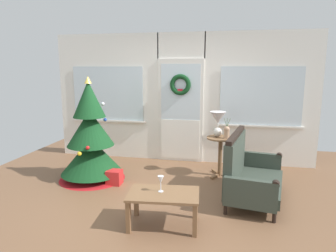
{
  "coord_description": "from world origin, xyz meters",
  "views": [
    {
      "loc": [
        0.96,
        -3.93,
        1.87
      ],
      "look_at": [
        0.05,
        0.55,
        1.0
      ],
      "focal_mm": 32.66,
      "sensor_mm": 36.0,
      "label": 1
    }
  ],
  "objects_px": {
    "table_lamp": "(218,121)",
    "gift_box": "(114,177)",
    "settee_sofa": "(248,173)",
    "wine_glass": "(161,180)",
    "coffee_table": "(164,198)",
    "flower_vase": "(227,132)",
    "christmas_tree": "(91,142)",
    "side_table": "(220,149)"
  },
  "relations": [
    {
      "from": "table_lamp",
      "to": "gift_box",
      "type": "distance_m",
      "value": 1.99
    },
    {
      "from": "settee_sofa",
      "to": "wine_glass",
      "type": "relative_size",
      "value": 7.59
    },
    {
      "from": "settee_sofa",
      "to": "gift_box",
      "type": "height_order",
      "value": "settee_sofa"
    },
    {
      "from": "coffee_table",
      "to": "gift_box",
      "type": "relative_size",
      "value": 3.78
    },
    {
      "from": "wine_glass",
      "to": "settee_sofa",
      "type": "bearing_deg",
      "value": 42.98
    },
    {
      "from": "table_lamp",
      "to": "coffee_table",
      "type": "xyz_separation_m",
      "value": [
        -0.54,
        -1.93,
        -0.63
      ]
    },
    {
      "from": "flower_vase",
      "to": "settee_sofa",
      "type": "bearing_deg",
      "value": -67.82
    },
    {
      "from": "christmas_tree",
      "to": "coffee_table",
      "type": "bearing_deg",
      "value": -40.33
    },
    {
      "from": "table_lamp",
      "to": "flower_vase",
      "type": "height_order",
      "value": "table_lamp"
    },
    {
      "from": "flower_vase",
      "to": "wine_glass",
      "type": "distance_m",
      "value": 1.96
    },
    {
      "from": "flower_vase",
      "to": "coffee_table",
      "type": "height_order",
      "value": "flower_vase"
    },
    {
      "from": "coffee_table",
      "to": "wine_glass",
      "type": "distance_m",
      "value": 0.21
    },
    {
      "from": "christmas_tree",
      "to": "gift_box",
      "type": "bearing_deg",
      "value": -19.92
    },
    {
      "from": "settee_sofa",
      "to": "side_table",
      "type": "height_order",
      "value": "settee_sofa"
    },
    {
      "from": "settee_sofa",
      "to": "flower_vase",
      "type": "distance_m",
      "value": 0.97
    },
    {
      "from": "settee_sofa",
      "to": "flower_vase",
      "type": "xyz_separation_m",
      "value": [
        -0.33,
        0.81,
        0.43
      ]
    },
    {
      "from": "table_lamp",
      "to": "coffee_table",
      "type": "distance_m",
      "value": 2.1
    },
    {
      "from": "christmas_tree",
      "to": "flower_vase",
      "type": "bearing_deg",
      "value": 13.14
    },
    {
      "from": "settee_sofa",
      "to": "flower_vase",
      "type": "relative_size",
      "value": 4.23
    },
    {
      "from": "side_table",
      "to": "christmas_tree",
      "type": "bearing_deg",
      "value": -164.76
    },
    {
      "from": "christmas_tree",
      "to": "side_table",
      "type": "bearing_deg",
      "value": 15.24
    },
    {
      "from": "flower_vase",
      "to": "coffee_table",
      "type": "distance_m",
      "value": 2.01
    },
    {
      "from": "christmas_tree",
      "to": "coffee_table",
      "type": "distance_m",
      "value": 2.04
    },
    {
      "from": "side_table",
      "to": "table_lamp",
      "type": "height_order",
      "value": "table_lamp"
    },
    {
      "from": "settee_sofa",
      "to": "side_table",
      "type": "xyz_separation_m",
      "value": [
        -0.43,
        0.87,
        0.12
      ]
    },
    {
      "from": "flower_vase",
      "to": "side_table",
      "type": "bearing_deg",
      "value": 149.04
    },
    {
      "from": "table_lamp",
      "to": "wine_glass",
      "type": "height_order",
      "value": "table_lamp"
    },
    {
      "from": "table_lamp",
      "to": "gift_box",
      "type": "bearing_deg",
      "value": -153.8
    },
    {
      "from": "christmas_tree",
      "to": "coffee_table",
      "type": "xyz_separation_m",
      "value": [
        1.54,
        -1.31,
        -0.29
      ]
    },
    {
      "from": "settee_sofa",
      "to": "flower_vase",
      "type": "height_order",
      "value": "flower_vase"
    },
    {
      "from": "gift_box",
      "to": "flower_vase",
      "type": "bearing_deg",
      "value": 21.36
    },
    {
      "from": "flower_vase",
      "to": "coffee_table",
      "type": "relative_size",
      "value": 0.4
    },
    {
      "from": "flower_vase",
      "to": "coffee_table",
      "type": "bearing_deg",
      "value": -110.86
    },
    {
      "from": "christmas_tree",
      "to": "coffee_table",
      "type": "relative_size",
      "value": 1.97
    },
    {
      "from": "side_table",
      "to": "coffee_table",
      "type": "distance_m",
      "value": 1.99
    },
    {
      "from": "side_table",
      "to": "flower_vase",
      "type": "xyz_separation_m",
      "value": [
        0.1,
        -0.06,
        0.32
      ]
    },
    {
      "from": "gift_box",
      "to": "christmas_tree",
      "type": "bearing_deg",
      "value": 160.08
    },
    {
      "from": "wine_glass",
      "to": "gift_box",
      "type": "relative_size",
      "value": 0.83
    },
    {
      "from": "christmas_tree",
      "to": "settee_sofa",
      "type": "bearing_deg",
      "value": -6.28
    },
    {
      "from": "side_table",
      "to": "coffee_table",
      "type": "relative_size",
      "value": 0.78
    },
    {
      "from": "table_lamp",
      "to": "christmas_tree",
      "type": "bearing_deg",
      "value": -163.32
    },
    {
      "from": "settee_sofa",
      "to": "wine_glass",
      "type": "height_order",
      "value": "settee_sofa"
    }
  ]
}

